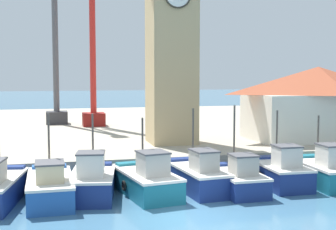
{
  "coord_description": "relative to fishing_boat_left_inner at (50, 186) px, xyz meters",
  "views": [
    {
      "loc": [
        -5.78,
        -18.64,
        6.05
      ],
      "look_at": [
        1.14,
        9.26,
        3.5
      ],
      "focal_mm": 50.0,
      "sensor_mm": 36.0,
      "label": 1
    }
  ],
  "objects": [
    {
      "name": "quay_wharf",
      "position": [
        5.98,
        23.43,
        -0.12
      ],
      "size": [
        120.0,
        40.0,
        1.22
      ],
      "primitive_type": "cube",
      "color": "#A89E89",
      "rests_on": "ground"
    },
    {
      "name": "warehouse_right",
      "position": [
        19.24,
        8.35,
        3.23
      ],
      "size": [
        10.42,
        5.77,
        5.34
      ],
      "color": "silver",
      "rests_on": "quay_wharf"
    },
    {
      "name": "port_crane_near",
      "position": [
        3.76,
        21.27,
        8.55
      ],
      "size": [
        5.18,
        9.02,
        20.48
      ],
      "color": "maroon",
      "rests_on": "quay_wharf"
    },
    {
      "name": "fishing_boat_far_right",
      "position": [
        14.36,
        -0.3,
        0.06
      ],
      "size": [
        2.07,
        4.55,
        3.76
      ],
      "color": "#196B7F",
      "rests_on": "ground"
    },
    {
      "name": "clock_tower",
      "position": [
        8.26,
        9.04,
        8.25
      ],
      "size": [
        3.61,
        3.61,
        16.28
      ],
      "color": "tan",
      "rests_on": "quay_wharf"
    },
    {
      "name": "port_crane_far",
      "position": [
        0.53,
        23.89,
        8.36
      ],
      "size": [
        3.15,
        9.12,
        20.34
      ],
      "color": "#353539",
      "rests_on": "quay_wharf"
    },
    {
      "name": "fishing_boat_left_inner",
      "position": [
        0.0,
        0.0,
        0.0
      ],
      "size": [
        2.26,
        5.17,
        4.14
      ],
      "color": "#2356A8",
      "rests_on": "ground"
    },
    {
      "name": "fishing_boat_right_inner",
      "position": [
        9.3,
        -0.57,
        -0.02
      ],
      "size": [
        2.11,
        4.13,
        4.43
      ],
      "color": "navy",
      "rests_on": "ground"
    },
    {
      "name": "fishing_boat_right_outer",
      "position": [
        12.02,
        0.05,
        0.06
      ],
      "size": [
        2.24,
        4.17,
        4.06
      ],
      "color": "navy",
      "rests_on": "ground"
    },
    {
      "name": "fishing_boat_mid_right",
      "position": [
        7.41,
        0.23,
        0.05
      ],
      "size": [
        2.34,
        4.93,
        4.24
      ],
      "color": "navy",
      "rests_on": "ground"
    },
    {
      "name": "fishing_boat_center",
      "position": [
        4.69,
        -0.07,
        0.06
      ],
      "size": [
        2.92,
        5.04,
        3.84
      ],
      "color": "#196B7F",
      "rests_on": "ground"
    },
    {
      "name": "fishing_boat_mid_left",
      "position": [
        2.01,
        0.2,
        0.07
      ],
      "size": [
        2.79,
        4.7,
        4.08
      ],
      "color": "navy",
      "rests_on": "ground"
    },
    {
      "name": "ground_plane",
      "position": [
        5.98,
        -3.82,
        -0.73
      ],
      "size": [
        300.0,
        300.0,
        0.0
      ],
      "primitive_type": "plane",
      "color": "teal"
    }
  ]
}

